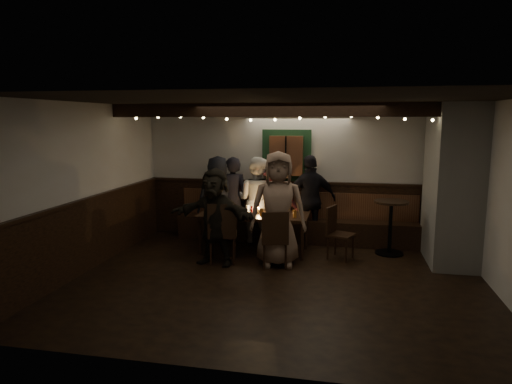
% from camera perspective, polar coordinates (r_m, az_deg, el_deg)
% --- Properties ---
extents(room, '(6.02, 5.01, 2.62)m').
position_cam_1_polar(room, '(7.86, 11.99, -0.41)').
color(room, black).
rests_on(room, ground).
extents(dining_table, '(1.93, 0.83, 0.84)m').
position_cam_1_polar(dining_table, '(8.09, -0.31, -3.15)').
color(dining_table, black).
rests_on(dining_table, ground).
extents(chair_near_left, '(0.55, 0.55, 1.02)m').
position_cam_1_polar(chair_near_left, '(7.44, -4.23, -4.72)').
color(chair_near_left, black).
rests_on(chair_near_left, ground).
extents(chair_near_right, '(0.51, 0.51, 0.93)m').
position_cam_1_polar(chair_near_right, '(7.22, 2.36, -5.54)').
color(chair_near_right, black).
rests_on(chair_near_right, ground).
extents(chair_end, '(0.52, 0.52, 0.89)m').
position_cam_1_polar(chair_end, '(7.88, 10.01, -4.60)').
color(chair_end, black).
rests_on(chair_end, ground).
extents(high_top, '(0.60, 0.60, 0.95)m').
position_cam_1_polar(high_top, '(8.29, 16.47, -3.44)').
color(high_top, black).
rests_on(high_top, ground).
extents(person_a, '(0.95, 0.79, 1.66)m').
position_cam_1_polar(person_a, '(8.85, -4.76, -0.82)').
color(person_a, black).
rests_on(person_a, ground).
extents(person_b, '(0.70, 0.58, 1.64)m').
position_cam_1_polar(person_b, '(8.86, -2.96, -0.85)').
color(person_b, black).
rests_on(person_b, ground).
extents(person_c, '(0.94, 0.81, 1.64)m').
position_cam_1_polar(person_c, '(8.73, 0.09, -0.98)').
color(person_c, white).
rests_on(person_c, ground).
extents(person_d, '(1.02, 0.62, 1.53)m').
position_cam_1_polar(person_d, '(8.70, 2.56, -1.39)').
color(person_d, '#4D1C21').
rests_on(person_d, ground).
extents(person_e, '(1.07, 0.78, 1.69)m').
position_cam_1_polar(person_e, '(8.65, 6.84, -0.97)').
color(person_e, black).
rests_on(person_e, ground).
extents(person_f, '(1.53, 0.73, 1.58)m').
position_cam_1_polar(person_f, '(7.41, -5.17, -3.08)').
color(person_f, black).
rests_on(person_f, ground).
extents(person_g, '(0.99, 0.73, 1.85)m').
position_cam_1_polar(person_g, '(7.29, 2.76, -2.15)').
color(person_g, '#876B58').
rests_on(person_g, ground).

